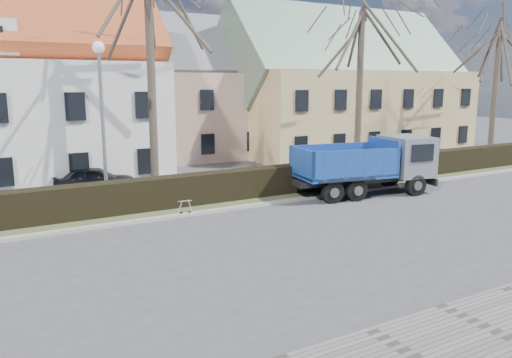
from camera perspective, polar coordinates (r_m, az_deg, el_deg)
ground at (r=16.92m, az=4.48°, el=-6.88°), size 120.00×120.00×0.00m
curb_far at (r=20.72m, az=-2.67°, el=-3.35°), size 80.00×0.30×0.12m
grass_strip at (r=22.12m, az=-4.55°, el=-2.48°), size 80.00×3.00×0.10m
hedge at (r=21.81m, az=-4.35°, el=-1.05°), size 60.00×0.90×1.30m
building_pink at (r=35.80m, az=-8.29°, el=8.95°), size 10.80×8.80×8.00m
building_yellow at (r=39.35m, az=10.11°, el=9.43°), size 18.80×10.80×8.50m
tree_1 at (r=22.96m, az=-11.97°, el=13.59°), size 9.20×9.20×12.65m
tree_2 at (r=28.98m, az=11.78°, el=11.36°), size 8.00×8.00×11.00m
tree_3 at (r=37.97m, az=25.73°, el=9.96°), size 7.60×7.60×10.45m
dump_truck at (r=23.65m, az=11.81°, el=1.49°), size 7.24×3.68×2.76m
streetlight at (r=20.88m, az=-17.08°, el=5.65°), size 0.53×0.53×6.84m
cart_frame at (r=19.80m, az=-8.72°, el=-3.27°), size 0.82×0.54×0.70m
parked_car_a at (r=25.01m, az=-17.95°, el=-0.04°), size 4.00×2.41×1.28m
parked_car_b at (r=35.73m, az=18.13°, el=3.09°), size 4.39×1.92×1.25m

